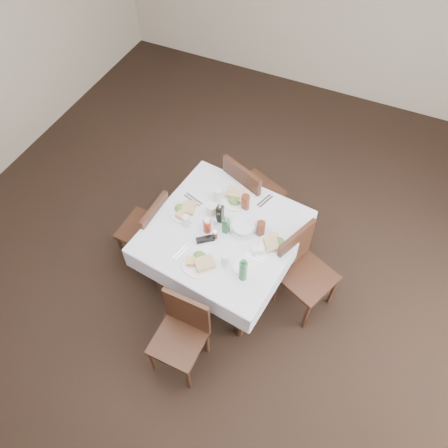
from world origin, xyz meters
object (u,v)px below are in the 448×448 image
object	(u,v)px
water_e	(261,223)
ketchup_bottle	(207,226)
water_s	(225,260)
bread_basket	(243,227)
coffee_mug	(212,210)
water_n	(218,195)
chair_south	(182,329)
green_bottle	(243,270)
oil_cruet_dark	(220,213)
chair_west	(149,228)
dining_table	(223,236)
chair_north	(249,192)
chair_east	(301,266)
oil_cruet_green	(226,225)
water_w	(186,221)

from	to	relation	value
water_e	ketchup_bottle	size ratio (longest dim) A/B	0.92
water_s	bread_basket	distance (m)	0.37
bread_basket	coffee_mug	xyz separation A→B (m)	(-0.31, 0.05, 0.01)
ketchup_bottle	bread_basket	bearing A→B (deg)	26.09
water_n	water_s	xyz separation A→B (m)	(0.33, -0.58, -0.01)
chair_south	green_bottle	distance (m)	0.69
green_bottle	oil_cruet_dark	bearing A→B (deg)	132.37
chair_south	bread_basket	distance (m)	0.96
oil_cruet_dark	chair_west	bearing A→B (deg)	-166.36
dining_table	water_n	world-z (taller)	water_n
oil_cruet_dark	chair_north	bearing A→B (deg)	86.53
chair_north	chair_east	world-z (taller)	chair_north
chair_east	green_bottle	bearing A→B (deg)	-129.07
water_e	oil_cruet_green	distance (m)	0.29
water_s	oil_cruet_dark	xyz separation A→B (m)	(-0.22, 0.38, 0.04)
chair_east	coffee_mug	xyz separation A→B (m)	(-0.85, 0.02, 0.30)
chair_east	green_bottle	distance (m)	0.68
ketchup_bottle	chair_west	bearing A→B (deg)	-178.59
chair_west	bread_basket	distance (m)	0.93
chair_west	green_bottle	distance (m)	1.15
chair_east	bread_basket	distance (m)	0.61
chair_east	water_n	distance (m)	0.95
chair_east	ketchup_bottle	world-z (taller)	ketchup_bottle
water_w	coffee_mug	distance (m)	0.24
chair_east	chair_west	bearing A→B (deg)	-173.04
chair_east	chair_west	size ratio (longest dim) A/B	1.05
oil_cruet_dark	green_bottle	xyz separation A→B (m)	(0.40, -0.43, 0.01)
water_n	coffee_mug	world-z (taller)	water_n
ketchup_bottle	coffee_mug	distance (m)	0.19
ketchup_bottle	chair_north	bearing A→B (deg)	83.22
dining_table	chair_north	world-z (taller)	chair_north
water_e	coffee_mug	distance (m)	0.44
water_n	ketchup_bottle	xyz separation A→B (m)	(0.06, -0.34, 0.00)
water_w	coffee_mug	bearing A→B (deg)	55.48
chair_west	oil_cruet_dark	world-z (taller)	oil_cruet_dark
chair_west	water_e	distance (m)	1.07
oil_cruet_green	chair_north	bearing A→B (deg)	94.98
chair_south	chair_east	distance (m)	1.13
chair_north	chair_west	distance (m)	1.01
chair_north	oil_cruet_dark	bearing A→B (deg)	-93.47
water_e	bread_basket	bearing A→B (deg)	-147.35
green_bottle	water_n	bearing A→B (deg)	128.74
chair_east	chair_south	bearing A→B (deg)	-126.02
water_e	oil_cruet_dark	xyz separation A→B (m)	(-0.34, -0.07, 0.03)
chair_north	chair_east	xyz separation A→B (m)	(0.72, -0.57, -0.03)
chair_north	coffee_mug	bearing A→B (deg)	-103.37
water_s	water_n	bearing A→B (deg)	119.99
chair_west	green_bottle	bearing A→B (deg)	-14.84
water_w	water_s	bearing A→B (deg)	-25.34
water_e	water_w	world-z (taller)	water_e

